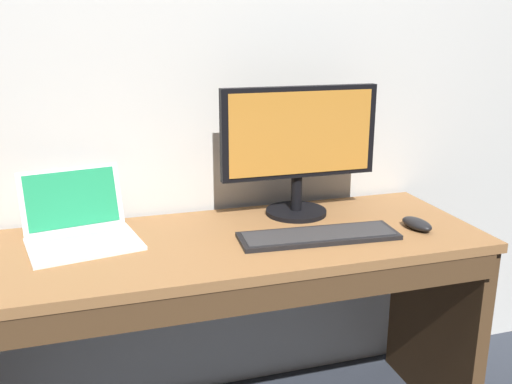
% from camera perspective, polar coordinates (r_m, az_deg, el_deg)
% --- Properties ---
extents(desk, '(1.66, 0.57, 0.73)m').
position_cam_1_polar(desk, '(1.81, -3.87, -11.20)').
color(desk, olive).
rests_on(desk, ground).
extents(laptop_white, '(0.36, 0.35, 0.20)m').
position_cam_1_polar(laptop_white, '(1.79, -17.29, -3.34)').
color(laptop_white, white).
rests_on(laptop_white, desk).
extents(external_monitor, '(0.53, 0.21, 0.44)m').
position_cam_1_polar(external_monitor, '(1.89, 4.35, 4.98)').
color(external_monitor, black).
rests_on(external_monitor, desk).
extents(wired_keyboard, '(0.50, 0.18, 0.02)m').
position_cam_1_polar(wired_keyboard, '(1.75, 6.28, -4.38)').
color(wired_keyboard, black).
rests_on(wired_keyboard, desk).
extents(computer_mouse, '(0.08, 0.13, 0.03)m').
position_cam_1_polar(computer_mouse, '(1.88, 15.83, -3.09)').
color(computer_mouse, black).
rests_on(computer_mouse, desk).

